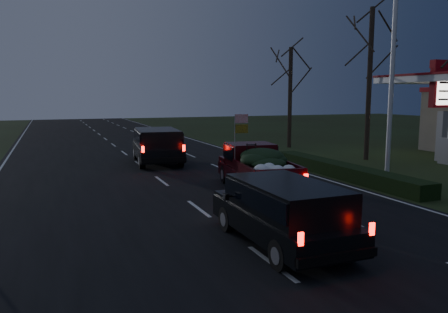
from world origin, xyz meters
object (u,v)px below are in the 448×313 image
object	(u,v)px
pickup_truck	(257,165)
rear_suv	(284,207)
light_pole	(393,52)
gas_price_pylon	(444,94)
lead_suv	(157,142)

from	to	relation	value
pickup_truck	rear_suv	xyz separation A→B (m)	(-2.19, -5.98, -0.01)
light_pole	rear_suv	distance (m)	11.52
gas_price_pylon	rear_suv	xyz separation A→B (m)	(-15.19, -9.07, -2.79)
light_pole	gas_price_pylon	world-z (taller)	light_pole
lead_suv	rear_suv	world-z (taller)	lead_suv
gas_price_pylon	lead_suv	bearing A→B (deg)	161.62
light_pole	rear_suv	xyz separation A→B (m)	(-8.69, -6.08, -4.50)
gas_price_pylon	light_pole	bearing A→B (deg)	-155.26
gas_price_pylon	rear_suv	bearing A→B (deg)	-149.14
pickup_truck	gas_price_pylon	bearing A→B (deg)	21.53
light_pole	rear_suv	bearing A→B (deg)	-145.01
gas_price_pylon	pickup_truck	bearing A→B (deg)	-166.62
gas_price_pylon	pickup_truck	distance (m)	13.64
lead_suv	rear_suv	xyz separation A→B (m)	(-0.18, -14.06, -0.17)
light_pole	pickup_truck	size ratio (longest dim) A/B	1.75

